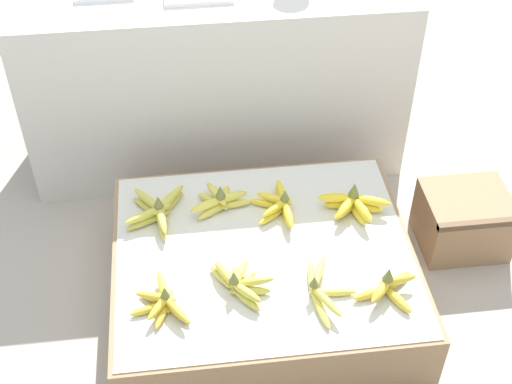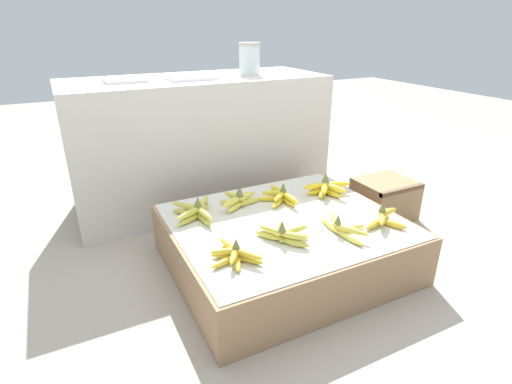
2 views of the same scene
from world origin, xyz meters
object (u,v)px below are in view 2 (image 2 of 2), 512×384
object	(u,v)px
wooden_crate	(384,199)
banana_bunch_middle_midleft	(238,200)
foam_tray_white	(192,78)
banana_bunch_front_left	(234,254)
banana_bunch_middle_left	(196,211)
banana_bunch_front_midright	(342,227)
banana_bunch_front_right	(384,218)
banana_bunch_middle_midright	(280,196)
glass_jar	(249,59)
banana_bunch_front_midleft	(284,234)
banana_bunch_middle_right	(327,188)

from	to	relation	value
wooden_crate	banana_bunch_middle_midleft	size ratio (longest dim) A/B	1.39
wooden_crate	foam_tray_white	world-z (taller)	foam_tray_white
banana_bunch_front_left	foam_tray_white	size ratio (longest dim) A/B	0.86
banana_bunch_middle_left	foam_tray_white	xyz separation A→B (m)	(0.20, 0.58, 0.49)
banana_bunch_middle_midleft	foam_tray_white	world-z (taller)	foam_tray_white
banana_bunch_front_left	banana_bunch_front_midright	distance (m)	0.48
wooden_crate	banana_bunch_front_right	distance (m)	0.59
banana_bunch_middle_midright	banana_bunch_middle_left	bearing A→B (deg)	177.22
banana_bunch_front_right	banana_bunch_middle_midleft	bearing A→B (deg)	136.85
glass_jar	banana_bunch_middle_left	bearing A→B (deg)	-132.11
banana_bunch_front_midleft	foam_tray_white	world-z (taller)	foam_tray_white
wooden_crate	banana_bunch_front_midright	distance (m)	0.73
banana_bunch_front_midright	banana_bunch_middle_midleft	distance (m)	0.51
banana_bunch_middle_left	banana_bunch_middle_midright	distance (m)	0.42
banana_bunch_front_right	foam_tray_white	size ratio (longest dim) A/B	0.85
banana_bunch_front_left	banana_bunch_front_midleft	world-z (taller)	banana_bunch_front_midleft
banana_bunch_front_midright	glass_jar	bearing A→B (deg)	85.38
banana_bunch_middle_midright	banana_bunch_middle_right	size ratio (longest dim) A/B	0.97
banana_bunch_front_midleft	foam_tray_white	xyz separation A→B (m)	(-0.04, 0.93, 0.50)
banana_bunch_front_midleft	banana_bunch_middle_right	size ratio (longest dim) A/B	0.84
banana_bunch_front_left	banana_bunch_middle_midright	distance (m)	0.55
banana_bunch_front_midleft	banana_bunch_middle_midleft	bearing A→B (deg)	94.85
banana_bunch_middle_left	foam_tray_white	size ratio (longest dim) A/B	1.01
banana_bunch_middle_midleft	glass_jar	xyz separation A→B (m)	(0.36, 0.61, 0.57)
glass_jar	banana_bunch_middle_midleft	bearing A→B (deg)	-120.43
banana_bunch_front_midright	banana_bunch_front_right	world-z (taller)	banana_bunch_front_right
banana_bunch_middle_right	banana_bunch_middle_midright	bearing A→B (deg)	171.40
banana_bunch_front_midright	banana_bunch_middle_midright	bearing A→B (deg)	100.81
banana_bunch_front_right	glass_jar	size ratio (longest dim) A/B	1.17
wooden_crate	banana_bunch_front_midleft	size ratio (longest dim) A/B	1.45
banana_bunch_middle_right	glass_jar	distance (m)	0.90
banana_bunch_middle_midleft	banana_bunch_front_right	bearing A→B (deg)	-43.15
wooden_crate	banana_bunch_front_left	size ratio (longest dim) A/B	1.44
banana_bunch_middle_midright	foam_tray_white	bearing A→B (deg)	109.43
banana_bunch_front_left	glass_jar	size ratio (longest dim) A/B	1.19
banana_bunch_front_left	banana_bunch_front_midright	world-z (taller)	same
banana_bunch_front_midleft	glass_jar	world-z (taller)	glass_jar
banana_bunch_middle_midright	banana_bunch_front_left	bearing A→B (deg)	-137.22
banana_bunch_middle_left	glass_jar	distance (m)	1.03
banana_bunch_front_left	banana_bunch_middle_midright	bearing A→B (deg)	42.78
banana_bunch_front_midleft	banana_bunch_front_right	bearing A→B (deg)	-9.44
banana_bunch_front_right	banana_bunch_middle_midright	world-z (taller)	banana_bunch_front_right
wooden_crate	banana_bunch_middle_left	bearing A→B (deg)	178.73
banana_bunch_middle_midleft	banana_bunch_middle_midright	world-z (taller)	banana_bunch_middle_midleft
banana_bunch_front_left	glass_jar	distance (m)	1.31
wooden_crate	glass_jar	xyz separation A→B (m)	(-0.53, 0.66, 0.73)
banana_bunch_front_left	banana_bunch_middle_left	distance (m)	0.40
foam_tray_white	banana_bunch_front_midright	bearing A→B (deg)	-73.86
wooden_crate	banana_bunch_front_midleft	distance (m)	0.92
banana_bunch_front_midright	banana_bunch_middle_midright	size ratio (longest dim) A/B	1.12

